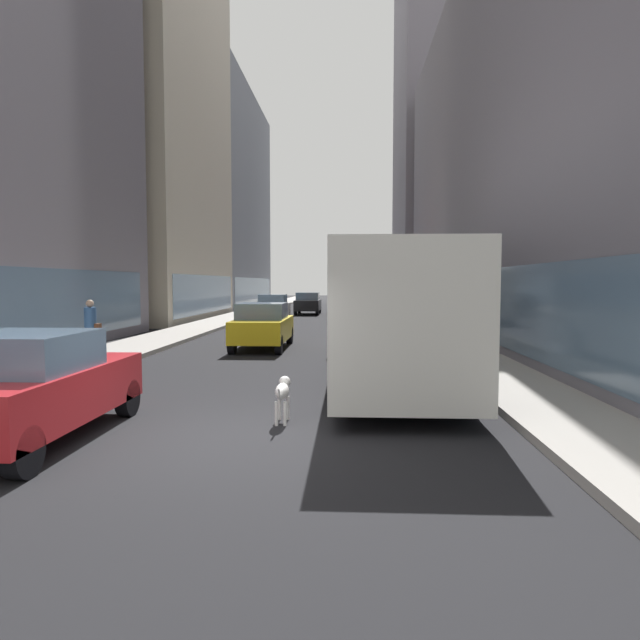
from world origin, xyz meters
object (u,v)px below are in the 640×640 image
pedestrian_with_handbag (91,328)px  box_truck (364,293)px  car_blue_hatchback (360,300)px  dalmatian_dog (283,391)px  car_white_van (273,308)px  car_yellow_taxi (263,326)px  car_red_coupe (31,386)px  car_black_suv (308,303)px  transit_bus (387,305)px

pedestrian_with_handbag → box_truck: bearing=66.8°
car_blue_hatchback → dalmatian_dog: 39.12m
box_truck → dalmatian_dog: size_ratio=7.79×
car_blue_hatchback → car_white_van: size_ratio=1.18×
car_yellow_taxi → dalmatian_dog: (1.94, -10.38, -0.31)m
car_red_coupe → pedestrian_with_handbag: pedestrian_with_handbag is taller
car_yellow_taxi → car_blue_hatchback: bearing=82.1°
pedestrian_with_handbag → car_black_suv: bearing=80.0°
transit_bus → car_red_coupe: 8.45m
transit_bus → car_black_suv: (-4.00, 27.05, -0.96)m
car_blue_hatchback → box_truck: 12.70m
car_yellow_taxi → car_red_coupe: bearing=-97.8°
box_truck → dalmatian_dog: bearing=-94.5°
car_red_coupe → dalmatian_dog: 3.81m
transit_bus → car_blue_hatchback: size_ratio=2.50×
box_truck → car_blue_hatchback: bearing=90.0°
car_blue_hatchback → box_truck: bearing=-90.0°
car_yellow_taxi → dalmatian_dog: bearing=-79.4°
transit_bus → car_red_coupe: size_ratio=2.89×
car_red_coupe → car_white_van: bearing=90.0°
car_white_van → pedestrian_with_handbag: pedestrian_with_handbag is taller
car_blue_hatchback → pedestrian_with_handbag: 33.52m
car_white_van → car_black_suv: 7.32m
car_red_coupe → pedestrian_with_handbag: size_ratio=2.36×
car_black_suv → pedestrian_with_handbag: size_ratio=2.37×
car_blue_hatchback → car_black_suv: same height
car_yellow_taxi → car_red_coupe: size_ratio=1.04×
car_yellow_taxi → car_black_suv: bearing=90.0°
car_black_suv → car_yellow_taxi: bearing=-90.0°
car_white_van → car_yellow_taxi: size_ratio=0.94×
car_white_van → car_red_coupe: (0.00, -26.16, 0.00)m
car_red_coupe → box_truck: box_truck is taller
dalmatian_dog → car_yellow_taxi: bearing=100.6°
transit_bus → car_yellow_taxi: transit_bus is taller
dalmatian_dog → car_red_coupe: bearing=-158.9°
car_blue_hatchback → car_red_coupe: same height
car_yellow_taxi → car_black_suv: (-0.00, 21.56, -0.00)m
car_yellow_taxi → box_truck: box_truck is taller
pedestrian_with_handbag → car_white_van: bearing=81.1°
car_blue_hatchback → dalmatian_dog: bearing=-93.0°
car_white_van → car_yellow_taxi: bearing=-83.7°
pedestrian_with_handbag → car_blue_hatchback: bearing=75.4°
transit_bus → car_black_suv: transit_bus is taller
car_white_van → car_red_coupe: same height
car_blue_hatchback → dalmatian_dog: size_ratio=4.79×
box_truck → car_white_van: bearing=-164.1°
car_yellow_taxi → car_black_suv: size_ratio=1.04×
car_blue_hatchback → car_white_van: same height
pedestrian_with_handbag → transit_bus: bearing=-11.7°
car_red_coupe → car_black_suv: size_ratio=1.00×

